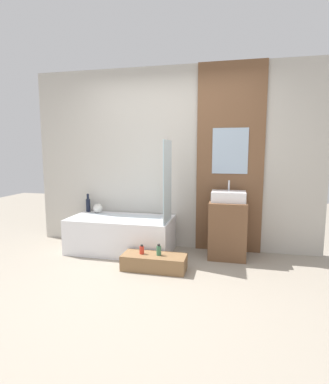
{
  "coord_description": "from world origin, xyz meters",
  "views": [
    {
      "loc": [
        0.87,
        -2.71,
        1.42
      ],
      "look_at": [
        0.09,
        0.7,
        0.94
      ],
      "focal_mm": 28.0,
      "sensor_mm": 36.0,
      "label": 1
    }
  ],
  "objects_px": {
    "bathtub": "(121,234)",
    "wooden_step_bench": "(154,262)",
    "sink": "(229,196)",
    "bottle_soap_primary": "(142,250)",
    "bottle_soap_secondary": "(159,250)",
    "vase_tall_dark": "(88,204)",
    "vase_round_light": "(98,208)"
  },
  "relations": [
    {
      "from": "wooden_step_bench",
      "to": "sink",
      "type": "bearing_deg",
      "value": 37.59
    },
    {
      "from": "sink",
      "to": "vase_tall_dark",
      "type": "distance_m",
      "value": 2.13
    },
    {
      "from": "vase_round_light",
      "to": "bottle_soap_secondary",
      "type": "height_order",
      "value": "vase_round_light"
    },
    {
      "from": "sink",
      "to": "bottle_soap_primary",
      "type": "xyz_separation_m",
      "value": [
        -1.0,
        -0.65,
        -0.59
      ]
    },
    {
      "from": "bathtub",
      "to": "wooden_step_bench",
      "type": "xyz_separation_m",
      "value": [
        0.63,
        -0.55,
        -0.15
      ]
    },
    {
      "from": "bottle_soap_primary",
      "to": "vase_tall_dark",
      "type": "bearing_deg",
      "value": 143.47
    },
    {
      "from": "vase_tall_dark",
      "to": "sink",
      "type": "bearing_deg",
      "value": -4.67
    },
    {
      "from": "vase_round_light",
      "to": "bottle_soap_secondary",
      "type": "xyz_separation_m",
      "value": [
        1.15,
        -0.79,
        -0.31
      ]
    },
    {
      "from": "vase_tall_dark",
      "to": "bottle_soap_primary",
      "type": "distance_m",
      "value": 1.43
    },
    {
      "from": "vase_round_light",
      "to": "bottle_soap_primary",
      "type": "height_order",
      "value": "vase_round_light"
    },
    {
      "from": "sink",
      "to": "bottle_soap_secondary",
      "type": "bearing_deg",
      "value": -140.44
    },
    {
      "from": "sink",
      "to": "bottle_soap_secondary",
      "type": "height_order",
      "value": "sink"
    },
    {
      "from": "bottle_soap_secondary",
      "to": "sink",
      "type": "bearing_deg",
      "value": 39.56
    },
    {
      "from": "bottle_soap_primary",
      "to": "sink",
      "type": "bearing_deg",
      "value": 33.09
    },
    {
      "from": "sink",
      "to": "vase_tall_dark",
      "type": "height_order",
      "value": "sink"
    },
    {
      "from": "wooden_step_bench",
      "to": "bottle_soap_secondary",
      "type": "distance_m",
      "value": 0.16
    },
    {
      "from": "bathtub",
      "to": "wooden_step_bench",
      "type": "relative_size",
      "value": 1.88
    },
    {
      "from": "sink",
      "to": "vase_round_light",
      "type": "bearing_deg",
      "value": 176.0
    },
    {
      "from": "vase_tall_dark",
      "to": "vase_round_light",
      "type": "height_order",
      "value": "vase_tall_dark"
    },
    {
      "from": "bathtub",
      "to": "wooden_step_bench",
      "type": "distance_m",
      "value": 0.85
    },
    {
      "from": "sink",
      "to": "bottle_soap_primary",
      "type": "relative_size",
      "value": 3.91
    },
    {
      "from": "vase_tall_dark",
      "to": "bottle_soap_primary",
      "type": "relative_size",
      "value": 2.47
    },
    {
      "from": "wooden_step_bench",
      "to": "vase_round_light",
      "type": "bearing_deg",
      "value": 144.15
    },
    {
      "from": "vase_round_light",
      "to": "bottle_soap_secondary",
      "type": "relative_size",
      "value": 1.03
    },
    {
      "from": "sink",
      "to": "bottle_soap_primary",
      "type": "bearing_deg",
      "value": -146.91
    },
    {
      "from": "vase_round_light",
      "to": "sink",
      "type": "bearing_deg",
      "value": -4.0
    },
    {
      "from": "sink",
      "to": "bottle_soap_primary",
      "type": "distance_m",
      "value": 1.33
    },
    {
      "from": "wooden_step_bench",
      "to": "vase_tall_dark",
      "type": "xyz_separation_m",
      "value": [
        -1.27,
        0.82,
        0.51
      ]
    },
    {
      "from": "bathtub",
      "to": "sink",
      "type": "distance_m",
      "value": 1.58
    },
    {
      "from": "wooden_step_bench",
      "to": "bottle_soap_secondary",
      "type": "height_order",
      "value": "bottle_soap_secondary"
    },
    {
      "from": "wooden_step_bench",
      "to": "sink",
      "type": "relative_size",
      "value": 1.74
    },
    {
      "from": "bottle_soap_primary",
      "to": "bottle_soap_secondary",
      "type": "height_order",
      "value": "bottle_soap_secondary"
    }
  ]
}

